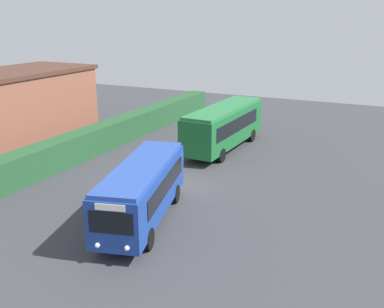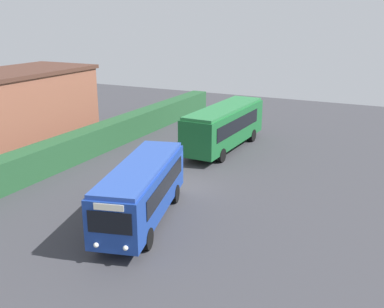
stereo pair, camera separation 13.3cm
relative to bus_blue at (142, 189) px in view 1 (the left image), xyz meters
name	(u,v)px [view 1 (the left image)]	position (x,y,z in m)	size (l,w,h in m)	color
ground_plane	(179,187)	(4.90, 0.57, -1.75)	(64.00, 64.00, 0.00)	#38383D
bus_blue	(142,189)	(0.00, 0.00, 0.00)	(8.88, 4.44, 3.02)	navy
bus_green	(224,125)	(13.61, 1.17, 0.16)	(10.11, 2.84, 3.32)	#19602D
person_left	(197,132)	(14.06, 3.64, -0.78)	(0.38, 0.52, 1.82)	#334C8C
person_center	(209,126)	(16.22, 3.61, -0.78)	(0.29, 0.50, 1.83)	silver
hedge_row	(61,153)	(4.90, 9.55, -0.78)	(44.00, 1.56, 1.93)	#224F2C
depot_building	(14,110)	(6.98, 15.84, 1.23)	(13.04, 6.38, 5.92)	brown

